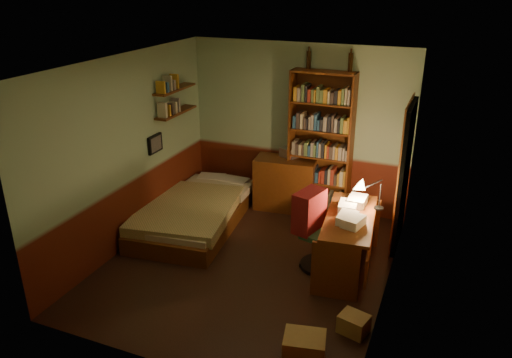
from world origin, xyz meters
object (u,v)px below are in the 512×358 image
at_px(dresser, 285,184).
at_px(bookshelf, 320,145).
at_px(cardboard_box_a, 304,349).
at_px(cardboard_box_b, 354,324).
at_px(bed, 195,203).
at_px(office_chair, 322,231).
at_px(desk_lamp, 381,186).
at_px(mini_stereo, 290,152).
at_px(desk, 348,243).

xyz_separation_m(dresser, bookshelf, (0.52, 0.09, 0.69)).
xyz_separation_m(cardboard_box_a, cardboard_box_b, (0.36, 0.61, -0.05)).
relative_size(bed, cardboard_box_a, 5.72).
bearing_deg(office_chair, cardboard_box_a, -64.20).
height_order(desk_lamp, office_chair, desk_lamp).
bearing_deg(cardboard_box_a, mini_stereo, 111.25).
distance_m(dresser, office_chair, 1.82).
bearing_deg(desk, dresser, 127.19).
bearing_deg(bookshelf, cardboard_box_b, -65.40).
xyz_separation_m(desk_lamp, cardboard_box_a, (-0.30, -2.16, -0.91)).
bearing_deg(mini_stereo, desk, -27.54).
height_order(cardboard_box_a, cardboard_box_b, cardboard_box_a).
distance_m(bed, cardboard_box_b, 3.18).
height_order(dresser, desk, dresser).
bearing_deg(desk, desk_lamp, 44.09).
bearing_deg(office_chair, desk, 32.96).
height_order(bed, desk, desk).
height_order(dresser, office_chair, office_chair).
bearing_deg(cardboard_box_b, mini_stereo, 121.29).
distance_m(bookshelf, office_chair, 1.76).
xyz_separation_m(bookshelf, desk, (0.81, -1.49, -0.74)).
height_order(mini_stereo, desk, mini_stereo).
bearing_deg(dresser, desk_lamp, -39.23).
bearing_deg(office_chair, bookshelf, 122.68).
height_order(mini_stereo, office_chair, office_chair).
height_order(bookshelf, office_chair, bookshelf).
distance_m(dresser, desk, 1.94).
distance_m(bed, dresser, 1.49).
relative_size(mini_stereo, bookshelf, 0.12).
relative_size(dresser, desk_lamp, 1.51).
distance_m(dresser, bookshelf, 0.87).
distance_m(bed, desk, 2.43).
bearing_deg(office_chair, desk_lamp, 51.99).
bearing_deg(bookshelf, mini_stereo, 176.79).
height_order(bed, mini_stereo, mini_stereo).
bearing_deg(mini_stereo, desk_lamp, -14.55).
bearing_deg(desk, bookshelf, 112.25).
bearing_deg(mini_stereo, bookshelf, 17.36).
xyz_separation_m(bed, bookshelf, (1.60, 1.11, 0.77)).
xyz_separation_m(bed, desk, (2.40, -0.38, 0.03)).
bearing_deg(desk, office_chair, -168.84).
height_order(office_chair, cardboard_box_b, office_chair).
relative_size(dresser, bookshelf, 0.43).
height_order(office_chair, cardboard_box_a, office_chair).
bearing_deg(desk, cardboard_box_a, -96.57).
xyz_separation_m(bookshelf, desk_lamp, (1.10, -1.14, -0.05)).
xyz_separation_m(mini_stereo, bookshelf, (0.50, -0.04, 0.20)).
xyz_separation_m(office_chair, cardboard_box_b, (0.67, -1.09, -0.43)).
bearing_deg(desk_lamp, bookshelf, 124.72).
xyz_separation_m(dresser, desk, (1.33, -1.41, -0.05)).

